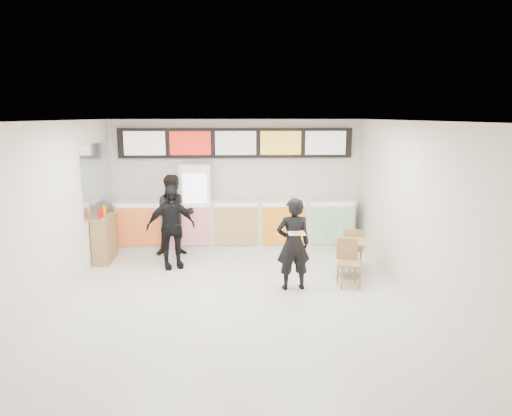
{
  "coord_description": "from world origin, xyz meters",
  "views": [
    {
      "loc": [
        0.07,
        -7.42,
        3.08
      ],
      "look_at": [
        0.4,
        1.2,
        1.33
      ],
      "focal_mm": 32.0,
      "sensor_mm": 36.0,
      "label": 1
    }
  ],
  "objects_px": {
    "drinks_fridge": "(196,206)",
    "customer_mid": "(171,227)",
    "customer_main": "(293,244)",
    "cafe_table": "(350,252)",
    "condiment_ledge": "(104,238)",
    "customer_left": "(175,215)",
    "service_counter": "(236,224)"
  },
  "relations": [
    {
      "from": "customer_mid",
      "to": "condiment_ledge",
      "type": "distance_m",
      "value": 1.61
    },
    {
      "from": "customer_main",
      "to": "condiment_ledge",
      "type": "height_order",
      "value": "customer_main"
    },
    {
      "from": "condiment_ledge",
      "to": "customer_left",
      "type": "bearing_deg",
      "value": 16.23
    },
    {
      "from": "service_counter",
      "to": "customer_mid",
      "type": "bearing_deg",
      "value": -132.34
    },
    {
      "from": "drinks_fridge",
      "to": "cafe_table",
      "type": "relative_size",
      "value": 1.31
    },
    {
      "from": "drinks_fridge",
      "to": "cafe_table",
      "type": "xyz_separation_m",
      "value": [
        3.14,
        -2.15,
        -0.5
      ]
    },
    {
      "from": "customer_main",
      "to": "cafe_table",
      "type": "relative_size",
      "value": 1.1
    },
    {
      "from": "cafe_table",
      "to": "condiment_ledge",
      "type": "relative_size",
      "value": 1.3
    },
    {
      "from": "service_counter",
      "to": "customer_main",
      "type": "relative_size",
      "value": 3.32
    },
    {
      "from": "cafe_table",
      "to": "customer_left",
      "type": "bearing_deg",
      "value": 171.35
    },
    {
      "from": "customer_main",
      "to": "cafe_table",
      "type": "xyz_separation_m",
      "value": [
        1.18,
        0.58,
        -0.34
      ]
    },
    {
      "from": "customer_mid",
      "to": "cafe_table",
      "type": "height_order",
      "value": "customer_mid"
    },
    {
      "from": "drinks_fridge",
      "to": "customer_mid",
      "type": "xyz_separation_m",
      "value": [
        -0.39,
        -1.47,
        -0.15
      ]
    },
    {
      "from": "customer_mid",
      "to": "condiment_ledge",
      "type": "height_order",
      "value": "customer_mid"
    },
    {
      "from": "drinks_fridge",
      "to": "condiment_ledge",
      "type": "height_order",
      "value": "drinks_fridge"
    },
    {
      "from": "service_counter",
      "to": "customer_main",
      "type": "bearing_deg",
      "value": -69.26
    },
    {
      "from": "customer_main",
      "to": "customer_mid",
      "type": "distance_m",
      "value": 2.67
    },
    {
      "from": "customer_left",
      "to": "cafe_table",
      "type": "xyz_separation_m",
      "value": [
        3.58,
        -1.59,
        -0.4
      ]
    },
    {
      "from": "drinks_fridge",
      "to": "customer_mid",
      "type": "bearing_deg",
      "value": -104.75
    },
    {
      "from": "customer_left",
      "to": "condiment_ledge",
      "type": "xyz_separation_m",
      "value": [
        -1.45,
        -0.42,
        -0.4
      ]
    },
    {
      "from": "customer_main",
      "to": "cafe_table",
      "type": "distance_m",
      "value": 1.36
    },
    {
      "from": "service_counter",
      "to": "customer_left",
      "type": "height_order",
      "value": "customer_left"
    },
    {
      "from": "drinks_fridge",
      "to": "customer_left",
      "type": "xyz_separation_m",
      "value": [
        -0.43,
        -0.56,
        -0.1
      ]
    },
    {
      "from": "customer_mid",
      "to": "cafe_table",
      "type": "xyz_separation_m",
      "value": [
        3.53,
        -0.69,
        -0.35
      ]
    },
    {
      "from": "drinks_fridge",
      "to": "condiment_ledge",
      "type": "xyz_separation_m",
      "value": [
        -1.89,
        -0.98,
        -0.5
      ]
    },
    {
      "from": "customer_mid",
      "to": "condiment_ledge",
      "type": "bearing_deg",
      "value": 140.71
    },
    {
      "from": "customer_mid",
      "to": "condiment_ledge",
      "type": "relative_size",
      "value": 1.46
    },
    {
      "from": "service_counter",
      "to": "drinks_fridge",
      "type": "bearing_deg",
      "value": 179.01
    },
    {
      "from": "customer_main",
      "to": "cafe_table",
      "type": "height_order",
      "value": "customer_main"
    },
    {
      "from": "customer_left",
      "to": "cafe_table",
      "type": "height_order",
      "value": "customer_left"
    },
    {
      "from": "drinks_fridge",
      "to": "customer_main",
      "type": "distance_m",
      "value": 3.37
    },
    {
      "from": "service_counter",
      "to": "condiment_ledge",
      "type": "height_order",
      "value": "condiment_ledge"
    }
  ]
}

